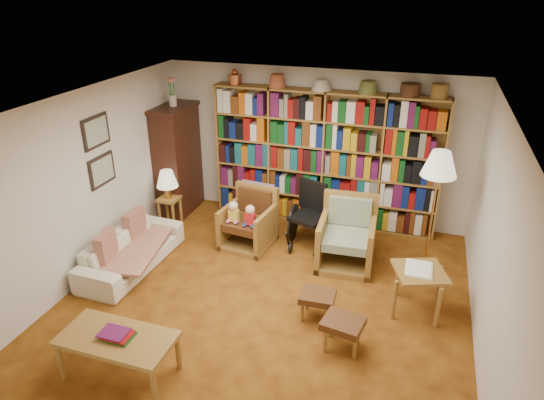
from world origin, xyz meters
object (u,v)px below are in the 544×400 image
at_px(side_table_lamp, 170,206).
at_px(armchair_leather, 250,221).
at_px(sofa, 131,251).
at_px(wheelchair, 310,217).
at_px(armchair_sage, 347,238).
at_px(footstool_b, 343,325).
at_px(side_table_papers, 419,277).
at_px(coffee_table, 117,341).
at_px(floor_lamp, 439,169).
at_px(footstool_a, 318,298).

bearing_deg(side_table_lamp, armchair_leather, -5.38).
xyz_separation_m(sofa, side_table_lamp, (-0.10, 1.30, 0.09)).
relative_size(sofa, wheelchair, 1.79).
bearing_deg(armchair_sage, side_table_lamp, 175.88).
height_order(wheelchair, footstool_b, wheelchair).
distance_m(armchair_sage, side_table_papers, 1.36).
xyz_separation_m(armchair_sage, coffee_table, (-1.84, -2.91, 0.05)).
bearing_deg(floor_lamp, side_table_papers, -94.33).
bearing_deg(wheelchair, sofa, -147.22).
distance_m(side_table_lamp, footstool_a, 3.28).
distance_m(armchair_sage, coffee_table, 3.44).
relative_size(armchair_leather, side_table_papers, 1.23).
bearing_deg(footstool_a, side_table_lamp, 150.52).
height_order(side_table_papers, footstool_b, side_table_papers).
relative_size(armchair_sage, footstool_a, 2.28).
distance_m(sofa, armchair_leather, 1.79).
distance_m(floor_lamp, coffee_table, 4.37).
xyz_separation_m(armchair_leather, side_table_papers, (2.53, -0.97, 0.12)).
bearing_deg(footstool_a, side_table_papers, 24.40).
distance_m(armchair_sage, wheelchair, 0.73).
bearing_deg(side_table_lamp, coffee_table, -70.17).
bearing_deg(armchair_sage, armchair_leather, 177.09).
height_order(sofa, wheelchair, wheelchair).
distance_m(sofa, floor_lamp, 4.33).
xyz_separation_m(footstool_b, coffee_table, (-2.11, -1.09, 0.12)).
xyz_separation_m(footstool_a, coffee_table, (-1.73, -1.51, 0.14)).
bearing_deg(footstool_b, sofa, 166.88).
bearing_deg(floor_lamp, footstool_b, -112.79).
xyz_separation_m(side_table_lamp, floor_lamp, (4.06, -0.08, 1.16)).
bearing_deg(wheelchair, armchair_sage, -28.65).
bearing_deg(sofa, floor_lamp, -70.64).
distance_m(floor_lamp, side_table_papers, 1.45).
bearing_deg(side_table_papers, wheelchair, 143.11).
height_order(wheelchair, floor_lamp, floor_lamp).
relative_size(side_table_lamp, wheelchair, 0.50).
height_order(sofa, side_table_papers, side_table_papers).
bearing_deg(coffee_table, sofa, 119.42).
xyz_separation_m(sofa, footstool_a, (2.76, -0.31, 0.03)).
height_order(footstool_a, coffee_table, coffee_table).
relative_size(armchair_leather, floor_lamp, 0.52).
bearing_deg(armchair_leather, side_table_lamp, 174.62).
bearing_deg(sofa, wheelchair, -55.08).
xyz_separation_m(side_table_lamp, footstool_b, (3.24, -2.03, -0.05)).
relative_size(side_table_lamp, armchair_leather, 0.55).
distance_m(side_table_lamp, footstool_b, 3.82).
bearing_deg(sofa, armchair_sage, -67.06).
relative_size(wheelchair, coffee_table, 0.83).
bearing_deg(wheelchair, side_table_papers, -36.89).
bearing_deg(floor_lamp, armchair_sage, -172.84).
relative_size(armchair_leather, footstool_a, 2.11).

